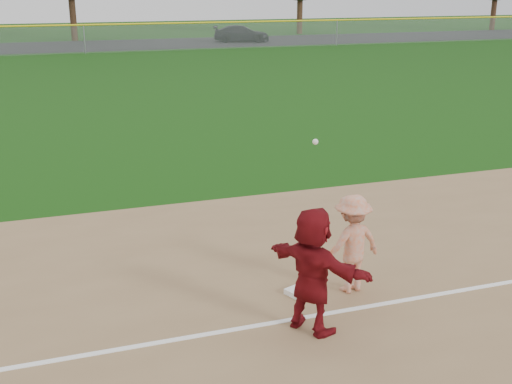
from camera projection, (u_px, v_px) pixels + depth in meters
name	position (u px, v px, depth m)	size (l,w,h in m)	color
ground	(286.00, 295.00, 10.37)	(160.00, 160.00, 0.00)	#13400C
foul_line	(305.00, 317.00, 9.64)	(60.00, 0.10, 0.01)	white
parking_asphalt	(80.00, 46.00, 51.79)	(120.00, 10.00, 0.01)	black
first_base	(301.00, 292.00, 10.34)	(0.39, 0.39, 0.09)	white
base_runner	(313.00, 270.00, 9.04)	(1.73, 0.55, 1.87)	maroon
car_right	(241.00, 34.00, 55.17)	(1.94, 4.78, 1.39)	black
first_base_play	(352.00, 243.00, 10.28)	(1.18, 0.76, 2.52)	#AEAFB1
outfield_fence	(83.00, 25.00, 45.78)	(110.00, 0.12, 110.00)	#999EA0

